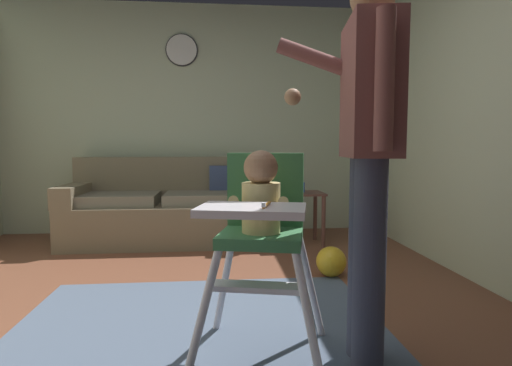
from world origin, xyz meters
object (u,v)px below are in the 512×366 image
object	(u,v)px
couch	(164,209)
high_chair	(262,215)
toy_ball	(331,261)
sippy_cup	(301,187)
adult_standing	(368,149)
wall_clock	(182,50)
side_table	(303,206)

from	to	relation	value
couch	high_chair	world-z (taller)	high_chair
toy_ball	high_chair	bearing A→B (deg)	-119.32
high_chair	sippy_cup	bearing A→B (deg)	177.36
sippy_cup	high_chair	bearing A→B (deg)	-106.03
adult_standing	sippy_cup	xyz separation A→B (m)	(0.18, 2.29, -0.39)
couch	wall_clock	world-z (taller)	wall_clock
side_table	sippy_cup	size ratio (longest dim) A/B	5.20
high_chair	side_table	size ratio (longest dim) A/B	1.85
adult_standing	side_table	world-z (taller)	adult_standing
wall_clock	sippy_cup	bearing A→B (deg)	-31.45
couch	high_chair	bearing A→B (deg)	16.54
adult_standing	side_table	distance (m)	2.37
high_chair	wall_clock	world-z (taller)	wall_clock
couch	toy_ball	distance (m)	1.93
high_chair	sippy_cup	size ratio (longest dim) A/B	9.61
couch	sippy_cup	xyz separation A→B (m)	(1.38, -0.26, 0.24)
couch	adult_standing	xyz separation A→B (m)	(1.19, -2.56, 0.63)
high_chair	side_table	distance (m)	2.33
couch	wall_clock	distance (m)	1.78
toy_ball	side_table	xyz separation A→B (m)	(0.00, 1.06, 0.27)
toy_ball	wall_clock	distance (m)	2.91
adult_standing	high_chair	bearing A→B (deg)	-0.29
couch	high_chair	size ratio (longest dim) A/B	1.98
couch	adult_standing	world-z (taller)	adult_standing
adult_standing	wall_clock	distance (m)	3.38
side_table	wall_clock	xyz separation A→B (m)	(-1.23, 0.74, 1.66)
high_chair	sippy_cup	world-z (taller)	high_chair
high_chair	side_table	xyz separation A→B (m)	(0.65, 2.22, -0.29)
adult_standing	toy_ball	bearing A→B (deg)	-90.52
high_chair	side_table	bearing A→B (deg)	176.99
adult_standing	wall_clock	bearing A→B (deg)	-62.71
toy_ball	side_table	bearing A→B (deg)	89.90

